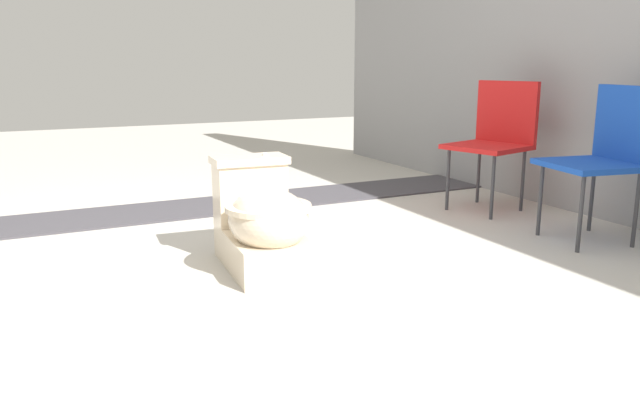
% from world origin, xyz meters
% --- Properties ---
extents(ground_plane, '(14.00, 14.00, 0.00)m').
position_xyz_m(ground_plane, '(0.00, 0.00, 0.00)').
color(ground_plane, '#B7B2A8').
extents(gravel_strip, '(0.56, 8.00, 0.01)m').
position_xyz_m(gravel_strip, '(-1.23, 0.50, 0.01)').
color(gravel_strip, '#423F44').
rests_on(gravel_strip, ground).
extents(toilet, '(0.66, 0.42, 0.52)m').
position_xyz_m(toilet, '(0.11, 0.10, 0.22)').
color(toilet, beige).
rests_on(toilet, ground).
extents(folding_chair_left, '(0.54, 0.54, 0.83)m').
position_xyz_m(folding_chair_left, '(-0.38, 1.92, 0.51)').
color(folding_chair_left, red).
rests_on(folding_chair_left, ground).
extents(folding_chair_middle, '(0.51, 0.51, 0.83)m').
position_xyz_m(folding_chair_middle, '(0.47, 1.93, 0.51)').
color(folding_chair_middle, '#1947B2').
rests_on(folding_chair_middle, ground).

